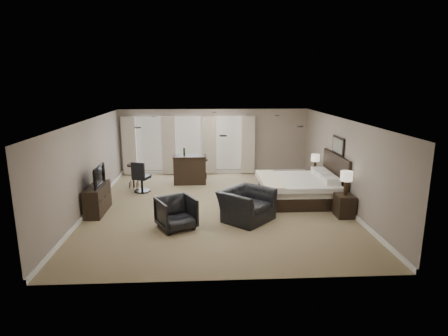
{
  "coord_description": "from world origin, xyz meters",
  "views": [
    {
      "loc": [
        -0.38,
        -10.66,
        3.68
      ],
      "look_at": [
        0.2,
        0.4,
        1.1
      ],
      "focal_mm": 30.0,
      "sensor_mm": 36.0,
      "label": 1
    }
  ],
  "objects_px": {
    "nightstand_far": "(314,179)",
    "bar_stool_left": "(133,176)",
    "armchair_near": "(247,200)",
    "bar_counter": "(190,170)",
    "dresser": "(98,199)",
    "tv": "(96,183)",
    "bed": "(300,178)",
    "armchair_far": "(176,212)",
    "lamp_far": "(315,163)",
    "lamp_near": "(346,183)",
    "nightstand_near": "(344,206)",
    "desk_chair": "(142,176)",
    "bar_stool_right": "(203,169)"
  },
  "relations": [
    {
      "from": "lamp_near",
      "to": "tv",
      "type": "relative_size",
      "value": 0.67
    },
    {
      "from": "bar_counter",
      "to": "lamp_far",
      "type": "bearing_deg",
      "value": -9.98
    },
    {
      "from": "dresser",
      "to": "bar_counter",
      "type": "height_order",
      "value": "bar_counter"
    },
    {
      "from": "bar_counter",
      "to": "nightstand_far",
      "type": "bearing_deg",
      "value": -9.98
    },
    {
      "from": "armchair_near",
      "to": "dresser",
      "type": "bearing_deg",
      "value": 121.9
    },
    {
      "from": "nightstand_near",
      "to": "lamp_far",
      "type": "xyz_separation_m",
      "value": [
        0.0,
        2.9,
        0.58
      ]
    },
    {
      "from": "nightstand_far",
      "to": "bar_counter",
      "type": "height_order",
      "value": "bar_counter"
    },
    {
      "from": "dresser",
      "to": "armchair_near",
      "type": "bearing_deg",
      "value": -11.0
    },
    {
      "from": "armchair_near",
      "to": "armchair_far",
      "type": "relative_size",
      "value": 1.45
    },
    {
      "from": "bed",
      "to": "bar_stool_left",
      "type": "bearing_deg",
      "value": 161.91
    },
    {
      "from": "lamp_far",
      "to": "bar_stool_left",
      "type": "bearing_deg",
      "value": 176.94
    },
    {
      "from": "bar_stool_left",
      "to": "nightstand_near",
      "type": "bearing_deg",
      "value": -26.95
    },
    {
      "from": "nightstand_near",
      "to": "bar_stool_left",
      "type": "bearing_deg",
      "value": 153.05
    },
    {
      "from": "armchair_far",
      "to": "bar_stool_right",
      "type": "xyz_separation_m",
      "value": [
        0.68,
        5.0,
        -0.07
      ]
    },
    {
      "from": "armchair_near",
      "to": "desk_chair",
      "type": "height_order",
      "value": "armchair_near"
    },
    {
      "from": "bar_stool_right",
      "to": "desk_chair",
      "type": "height_order",
      "value": "desk_chair"
    },
    {
      "from": "tv",
      "to": "armchair_near",
      "type": "distance_m",
      "value": 4.27
    },
    {
      "from": "lamp_near",
      "to": "tv",
      "type": "xyz_separation_m",
      "value": [
        -6.92,
        0.68,
        -0.09
      ]
    },
    {
      "from": "bed",
      "to": "dresser",
      "type": "relative_size",
      "value": 1.7
    },
    {
      "from": "armchair_far",
      "to": "bar_stool_left",
      "type": "xyz_separation_m",
      "value": [
        -1.78,
        3.87,
        -0.03
      ]
    },
    {
      "from": "bed",
      "to": "bar_stool_right",
      "type": "xyz_separation_m",
      "value": [
        -3.02,
        2.93,
        -0.36
      ]
    },
    {
      "from": "lamp_far",
      "to": "dresser",
      "type": "relative_size",
      "value": 0.44
    },
    {
      "from": "bar_stool_left",
      "to": "bar_counter",
      "type": "bearing_deg",
      "value": 12.38
    },
    {
      "from": "dresser",
      "to": "armchair_near",
      "type": "relative_size",
      "value": 1.06
    },
    {
      "from": "bar_counter",
      "to": "bar_stool_left",
      "type": "height_order",
      "value": "bar_counter"
    },
    {
      "from": "nightstand_near",
      "to": "desk_chair",
      "type": "xyz_separation_m",
      "value": [
        -5.99,
        2.7,
        0.22
      ]
    },
    {
      "from": "nightstand_far",
      "to": "armchair_far",
      "type": "bearing_deg",
      "value": -142.5
    },
    {
      "from": "nightstand_far",
      "to": "bed",
      "type": "bearing_deg",
      "value": -121.54
    },
    {
      "from": "armchair_far",
      "to": "bar_stool_left",
      "type": "relative_size",
      "value": 1.06
    },
    {
      "from": "lamp_far",
      "to": "bar_stool_left",
      "type": "height_order",
      "value": "lamp_far"
    },
    {
      "from": "lamp_far",
      "to": "lamp_near",
      "type": "bearing_deg",
      "value": -90.0
    },
    {
      "from": "bar_stool_left",
      "to": "tv",
      "type": "bearing_deg",
      "value": -102.09
    },
    {
      "from": "lamp_near",
      "to": "desk_chair",
      "type": "bearing_deg",
      "value": 155.75
    },
    {
      "from": "lamp_near",
      "to": "armchair_near",
      "type": "bearing_deg",
      "value": -177.33
    },
    {
      "from": "lamp_far",
      "to": "desk_chair",
      "type": "relative_size",
      "value": 0.57
    },
    {
      "from": "bar_counter",
      "to": "desk_chair",
      "type": "distance_m",
      "value": 1.87
    },
    {
      "from": "bar_counter",
      "to": "bar_stool_right",
      "type": "relative_size",
      "value": 1.6
    },
    {
      "from": "lamp_far",
      "to": "tv",
      "type": "bearing_deg",
      "value": -162.25
    },
    {
      "from": "lamp_far",
      "to": "bed",
      "type": "bearing_deg",
      "value": -121.54
    },
    {
      "from": "armchair_near",
      "to": "bar_counter",
      "type": "height_order",
      "value": "armchair_near"
    },
    {
      "from": "bed",
      "to": "dresser",
      "type": "xyz_separation_m",
      "value": [
        -6.03,
        -0.77,
        -0.34
      ]
    },
    {
      "from": "bed",
      "to": "bar_counter",
      "type": "xyz_separation_m",
      "value": [
        -3.51,
        2.22,
        -0.21
      ]
    },
    {
      "from": "bed",
      "to": "armchair_far",
      "type": "distance_m",
      "value": 4.26
    },
    {
      "from": "lamp_near",
      "to": "nightstand_near",
      "type": "bearing_deg",
      "value": 0.0
    },
    {
      "from": "dresser",
      "to": "tv",
      "type": "distance_m",
      "value": 0.46
    },
    {
      "from": "nightstand_near",
      "to": "lamp_near",
      "type": "relative_size",
      "value": 0.92
    },
    {
      "from": "nightstand_far",
      "to": "bar_stool_left",
      "type": "xyz_separation_m",
      "value": [
        -6.37,
        0.34,
        0.13
      ]
    },
    {
      "from": "nightstand_near",
      "to": "lamp_near",
      "type": "xyz_separation_m",
      "value": [
        0.0,
        0.0,
        0.65
      ]
    },
    {
      "from": "armchair_far",
      "to": "bar_counter",
      "type": "bearing_deg",
      "value": 60.27
    },
    {
      "from": "dresser",
      "to": "nightstand_near",
      "type": "bearing_deg",
      "value": -5.65
    }
  ]
}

